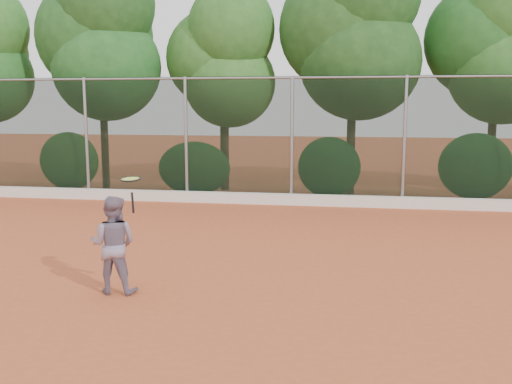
# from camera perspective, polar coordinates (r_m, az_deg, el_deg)

# --- Properties ---
(ground) EXTENTS (80.00, 80.00, 0.00)m
(ground) POSITION_cam_1_polar(r_m,az_deg,el_deg) (9.16, -1.04, -8.71)
(ground) COLOR #BC522C
(ground) RESTS_ON ground
(concrete_curb) EXTENTS (24.00, 0.20, 0.30)m
(concrete_curb) POSITION_cam_1_polar(r_m,az_deg,el_deg) (15.70, 3.48, -0.75)
(concrete_curb) COLOR silver
(concrete_curb) RESTS_ON ground
(tennis_player) EXTENTS (0.72, 0.57, 1.44)m
(tennis_player) POSITION_cam_1_polar(r_m,az_deg,el_deg) (8.62, -14.08, -5.12)
(tennis_player) COLOR gray
(tennis_player) RESTS_ON ground
(chainlink_fence) EXTENTS (24.09, 0.09, 3.50)m
(chainlink_fence) POSITION_cam_1_polar(r_m,az_deg,el_deg) (15.69, 3.61, 5.53)
(chainlink_fence) COLOR black
(chainlink_fence) RESTS_ON ground
(foliage_backdrop) EXTENTS (23.70, 3.63, 7.55)m
(foliage_backdrop) POSITION_cam_1_polar(r_m,az_deg,el_deg) (17.77, 2.55, 14.13)
(foliage_backdrop) COLOR #46291A
(foliage_backdrop) RESTS_ON ground
(tennis_racket) EXTENTS (0.32, 0.32, 0.53)m
(tennis_racket) POSITION_cam_1_polar(r_m,az_deg,el_deg) (8.22, -12.43, 1.00)
(tennis_racket) COLOR black
(tennis_racket) RESTS_ON ground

